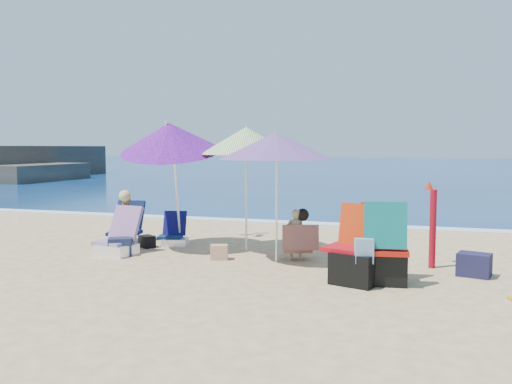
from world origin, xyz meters
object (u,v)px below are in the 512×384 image
(camp_chair_right, at_px, (383,254))
(person_center, at_px, (298,235))
(umbrella_striped, at_px, (246,141))
(camp_chair_left, at_px, (356,260))
(umbrella_blue, at_px, (170,137))
(umbrella_turquoise, at_px, (276,146))
(furled_umbrella, at_px, (432,220))
(person_left, at_px, (127,218))
(chair_rainbow, at_px, (118,242))
(chair_navy, at_px, (174,236))

(camp_chair_right, height_order, person_center, camp_chair_right)
(umbrella_striped, bearing_deg, camp_chair_left, -38.94)
(umbrella_blue, bearing_deg, umbrella_turquoise, -8.87)
(camp_chair_left, height_order, camp_chair_right, camp_chair_right)
(furled_umbrella, bearing_deg, camp_chair_left, -127.32)
(umbrella_blue, xyz_separation_m, camp_chair_right, (3.80, -1.34, -1.60))
(umbrella_striped, distance_m, furled_umbrella, 3.37)
(furled_umbrella, relative_size, camp_chair_right, 1.18)
(furled_umbrella, bearing_deg, person_left, 174.42)
(umbrella_turquoise, height_order, umbrella_striped, umbrella_striped)
(umbrella_blue, bearing_deg, chair_rainbow, -136.12)
(camp_chair_left, bearing_deg, camp_chair_right, 12.59)
(umbrella_turquoise, relative_size, person_left, 2.32)
(umbrella_blue, relative_size, furled_umbrella, 1.85)
(umbrella_striped, relative_size, camp_chair_left, 2.11)
(umbrella_striped, height_order, camp_chair_left, umbrella_striped)
(chair_navy, distance_m, camp_chair_left, 4.03)
(camp_chair_left, bearing_deg, furled_umbrella, 52.68)
(umbrella_striped, bearing_deg, umbrella_blue, -167.14)
(umbrella_blue, height_order, camp_chair_left, umbrella_blue)
(umbrella_striped, bearing_deg, person_left, 177.14)
(umbrella_striped, distance_m, person_left, 2.87)
(camp_chair_right, bearing_deg, chair_rainbow, 171.32)
(camp_chair_right, bearing_deg, umbrella_turquoise, 150.10)
(chair_rainbow, bearing_deg, umbrella_blue, 43.88)
(umbrella_turquoise, distance_m, person_left, 3.53)
(camp_chair_left, height_order, person_left, camp_chair_left)
(person_left, bearing_deg, camp_chair_left, -21.86)
(umbrella_blue, xyz_separation_m, person_left, (-1.14, 0.42, -1.54))
(umbrella_turquoise, distance_m, person_center, 1.48)
(umbrella_turquoise, distance_m, umbrella_striped, 0.94)
(furled_umbrella, bearing_deg, chair_navy, 173.40)
(person_left, bearing_deg, chair_rainbow, -66.78)
(umbrella_turquoise, bearing_deg, furled_umbrella, 4.64)
(umbrella_turquoise, xyz_separation_m, person_left, (-3.16, 0.74, -1.39))
(umbrella_blue, height_order, chair_navy, umbrella_blue)
(umbrella_blue, bearing_deg, umbrella_striped, 12.86)
(umbrella_turquoise, bearing_deg, camp_chair_right, -29.90)
(umbrella_blue, height_order, person_left, umbrella_blue)
(camp_chair_right, bearing_deg, furled_umbrella, 62.43)
(umbrella_blue, xyz_separation_m, chair_navy, (-0.14, 0.41, -1.84))
(camp_chair_left, bearing_deg, chair_navy, 153.04)
(camp_chair_right, relative_size, person_center, 1.33)
(umbrella_blue, distance_m, chair_rainbow, 2.02)
(umbrella_blue, bearing_deg, furled_umbrella, -1.55)
(umbrella_turquoise, xyz_separation_m, chair_rainbow, (-2.70, -0.34, -1.63))
(chair_navy, xyz_separation_m, person_left, (-1.00, 0.02, 0.30))
(furled_umbrella, bearing_deg, person_center, -176.36)
(umbrella_blue, bearing_deg, person_left, 159.60)
(umbrella_striped, distance_m, camp_chair_left, 3.18)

